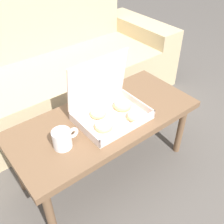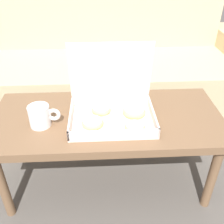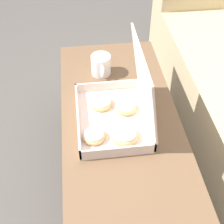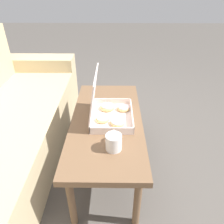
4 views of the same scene
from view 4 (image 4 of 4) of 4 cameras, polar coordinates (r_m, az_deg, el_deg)
ground_plane at (r=1.84m, az=-2.95°, el=-13.35°), size 12.00×12.00×0.00m
coffee_table at (r=1.58m, az=-1.40°, el=-3.38°), size 1.11×0.50×0.44m
pastry_box at (r=1.54m, az=-1.10°, el=0.56°), size 0.39×0.29×0.34m
coffee_mug at (r=1.28m, az=0.44°, el=-7.77°), size 0.14×0.09×0.10m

